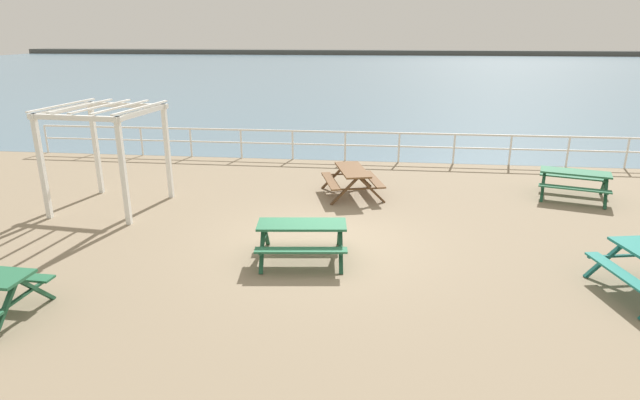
{
  "coord_description": "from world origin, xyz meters",
  "views": [
    {
      "loc": [
        1.22,
        -10.61,
        4.5
      ],
      "look_at": [
        -0.09,
        0.64,
        0.8
      ],
      "focal_mm": 29.22,
      "sensor_mm": 36.0,
      "label": 1
    }
  ],
  "objects": [
    {
      "name": "picnic_table_near_right",
      "position": [
        0.49,
        3.64,
        0.58
      ],
      "size": [
        1.92,
        2.13,
        0.8
      ],
      "rotation": [
        0.0,
        0.0,
        1.84
      ],
      "color": "brown",
      "rests_on": "ground"
    },
    {
      "name": "sea_band",
      "position": [
        0.0,
        52.75,
        0.0
      ],
      "size": [
        142.0,
        90.0,
        0.01
      ],
      "primitive_type": "cube",
      "color": "slate",
      "rests_on": "ground"
    },
    {
      "name": "lattice_pergola",
      "position": [
        -5.77,
        1.86,
        2.0
      ],
      "size": [
        2.63,
        2.75,
        2.7
      ],
      "rotation": [
        0.0,
        0.0,
        -0.09
      ],
      "color": "white",
      "rests_on": "ground"
    },
    {
      "name": "picnic_table_far_left",
      "position": [
        -0.29,
        -0.84,
        0.58
      ],
      "size": [
        1.96,
        1.72,
        0.8
      ],
      "rotation": [
        0.0,
        0.0,
        0.11
      ],
      "color": "#286B47",
      "rests_on": "ground"
    },
    {
      "name": "ground_plane",
      "position": [
        0.0,
        0.0,
        -0.1
      ],
      "size": [
        30.0,
        24.0,
        0.2
      ],
      "primitive_type": "cube",
      "color": "gray"
    },
    {
      "name": "picnic_table_far_right",
      "position": [
        6.66,
        4.08,
        0.58
      ],
      "size": [
        2.16,
        1.96,
        0.8
      ],
      "rotation": [
        0.0,
        0.0,
        -0.29
      ],
      "color": "#286B47",
      "rests_on": "ground"
    },
    {
      "name": "seaward_railing",
      "position": [
        -0.0,
        7.75,
        0.75
      ],
      "size": [
        23.07,
        0.07,
        1.08
      ],
      "color": "white",
      "rests_on": "ground"
    },
    {
      "name": "distant_shoreline",
      "position": [
        0.0,
        95.75,
        0.0
      ],
      "size": [
        142.0,
        6.0,
        1.8
      ],
      "primitive_type": "cube",
      "color": "#4C4C47",
      "rests_on": "ground"
    }
  ]
}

